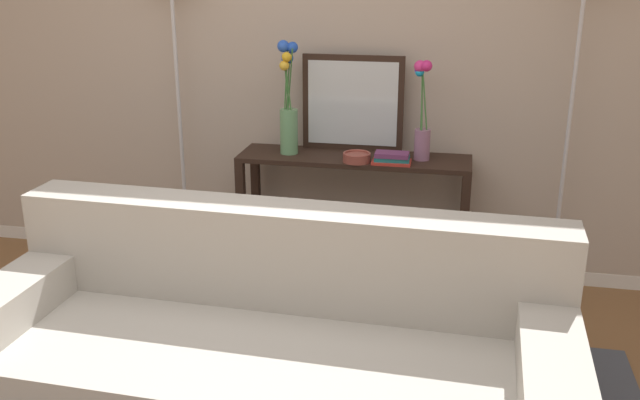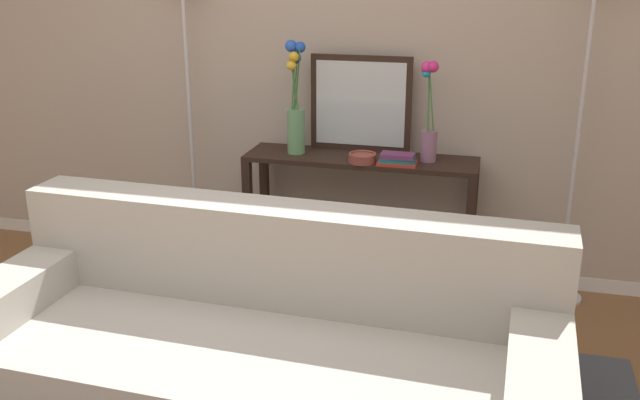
# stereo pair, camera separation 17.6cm
# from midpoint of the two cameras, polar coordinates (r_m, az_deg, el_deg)

# --- Properties ---
(back_wall) EXTENTS (12.00, 0.15, 2.64)m
(back_wall) POSITION_cam_midpoint_polar(r_m,az_deg,el_deg) (4.43, 0.94, 11.11)
(back_wall) COLOR white
(back_wall) RESTS_ON ground
(couch) EXTENTS (2.53, 1.06, 0.88)m
(couch) POSITION_cam_midpoint_polar(r_m,az_deg,el_deg) (3.12, -2.98, -12.28)
(couch) COLOR #ADA89E
(couch) RESTS_ON ground
(console_table) EXTENTS (1.36, 0.36, 0.82)m
(console_table) POSITION_cam_midpoint_polar(r_m,az_deg,el_deg) (4.22, 4.44, 0.17)
(console_table) COLOR black
(console_table) RESTS_ON ground
(floor_lamp_left) EXTENTS (0.28, 0.28, 1.82)m
(floor_lamp_left) POSITION_cam_midpoint_polar(r_m,az_deg,el_deg) (4.46, -9.65, 12.36)
(floor_lamp_left) COLOR silver
(floor_lamp_left) RESTS_ON ground
(floor_lamp_right) EXTENTS (0.28, 0.28, 1.86)m
(floor_lamp_right) POSITION_cam_midpoint_polar(r_m,az_deg,el_deg) (4.11, 22.00, 11.12)
(floor_lamp_right) COLOR silver
(floor_lamp_right) RESTS_ON ground
(wall_mirror) EXTENTS (0.61, 0.02, 0.57)m
(wall_mirror) POSITION_cam_midpoint_polar(r_m,az_deg,el_deg) (4.23, 4.49, 7.74)
(wall_mirror) COLOR black
(wall_mirror) RESTS_ON console_table
(vase_tall_flowers) EXTENTS (0.12, 0.13, 0.66)m
(vase_tall_flowers) POSITION_cam_midpoint_polar(r_m,az_deg,el_deg) (4.17, -0.76, 7.49)
(vase_tall_flowers) COLOR #669E6B
(vase_tall_flowers) RESTS_ON console_table
(vase_short_flowers) EXTENTS (0.11, 0.11, 0.57)m
(vase_short_flowers) POSITION_cam_midpoint_polar(r_m,az_deg,el_deg) (4.05, 10.00, 6.76)
(vase_short_flowers) COLOR gray
(vase_short_flowers) RESTS_ON console_table
(fruit_bowl) EXTENTS (0.16, 0.16, 0.05)m
(fruit_bowl) POSITION_cam_midpoint_polar(r_m,az_deg,el_deg) (4.03, 4.70, 3.42)
(fruit_bowl) COLOR brown
(fruit_bowl) RESTS_ON console_table
(book_stack) EXTENTS (0.22, 0.14, 0.06)m
(book_stack) POSITION_cam_midpoint_polar(r_m,az_deg,el_deg) (4.01, 7.52, 3.27)
(book_stack) COLOR #BC3328
(book_stack) RESTS_ON console_table
(book_row_under_console) EXTENTS (0.29, 0.17, 0.13)m
(book_row_under_console) POSITION_cam_midpoint_polar(r_m,az_deg,el_deg) (4.50, -0.89, -5.56)
(book_row_under_console) COLOR #236033
(book_row_under_console) RESTS_ON ground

